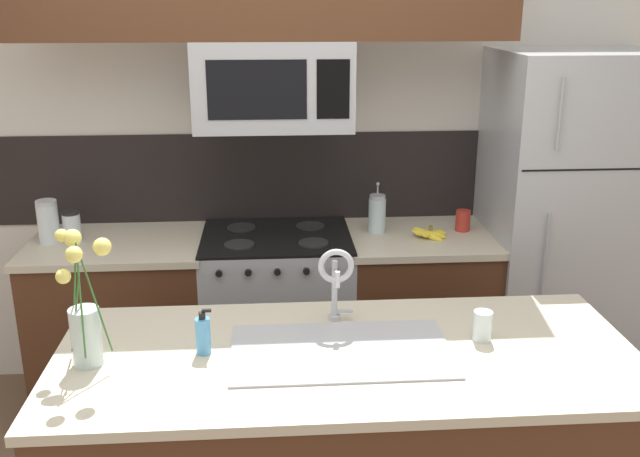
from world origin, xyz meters
TOP-DOWN VIEW (x-y plane):
  - rear_partition at (0.30, 1.28)m, footprint 5.20×0.10m
  - splash_band at (0.00, 1.22)m, footprint 3.19×0.01m
  - back_counter_left at (-0.81, 0.90)m, footprint 0.88×0.65m
  - back_counter_right at (0.75, 0.90)m, footprint 0.76×0.65m
  - stove_range at (0.00, 0.90)m, footprint 0.76×0.64m
  - microwave at (0.00, 0.88)m, footprint 0.74×0.40m
  - refrigerator at (1.52, 0.92)m, footprint 0.82×0.74m
  - storage_jar_tall at (-1.13, 0.91)m, footprint 0.10×0.10m
  - storage_jar_medium at (-1.03, 0.94)m, footprint 0.09×0.09m
  - banana_bunch at (0.78, 0.84)m, footprint 0.19×0.16m
  - french_press at (0.53, 0.96)m, footprint 0.09×0.09m
  - coffee_tin at (0.98, 0.95)m, footprint 0.08×0.08m
  - kitchen_sink at (0.21, -0.35)m, footprint 0.76×0.44m
  - sink_faucet at (0.21, -0.13)m, footprint 0.14×0.14m
  - dish_soap_bottle at (-0.27, -0.32)m, footprint 0.06×0.05m
  - drinking_glass at (0.72, -0.29)m, footprint 0.07×0.07m
  - flower_vase at (-0.64, -0.37)m, footprint 0.21×0.21m

SIDE VIEW (x-z plane):
  - back_counter_left at x=-0.81m, z-range 0.00..0.91m
  - back_counter_right at x=0.75m, z-range 0.00..0.91m
  - stove_range at x=0.00m, z-range 0.00..0.93m
  - kitchen_sink at x=0.21m, z-range 0.76..0.92m
  - refrigerator at x=1.52m, z-range 0.00..1.84m
  - banana_bunch at x=0.78m, z-range 0.89..0.97m
  - coffee_tin at x=0.98m, z-range 0.91..1.02m
  - drinking_glass at x=0.72m, z-range 0.91..1.02m
  - dish_soap_bottle at x=-0.27m, z-range 0.90..1.06m
  - storage_jar_medium at x=-1.03m, z-range 0.91..1.06m
  - french_press at x=0.53m, z-range 0.88..1.14m
  - storage_jar_tall at x=-1.13m, z-range 0.91..1.13m
  - flower_vase at x=-0.64m, z-range 0.84..1.30m
  - sink_faucet at x=0.21m, z-range 0.95..1.26m
  - splash_band at x=0.00m, z-range 0.91..1.39m
  - rear_partition at x=0.30m, z-range 0.00..2.60m
  - microwave at x=0.00m, z-range 1.48..1.89m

